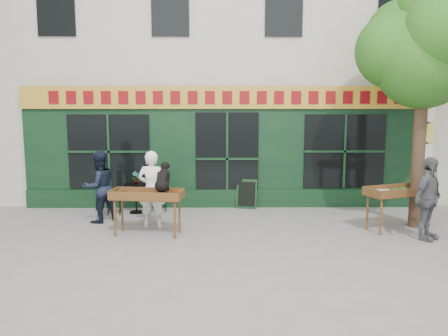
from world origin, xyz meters
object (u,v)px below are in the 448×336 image
Objects in this scene: dog at (163,176)px; woman at (152,189)px; man_right at (428,199)px; bistro_table at (136,192)px; man_left at (99,187)px; book_cart_center at (147,197)px; book_cart_right at (398,194)px.

dog is 0.34× the size of woman.
bistro_table is at bearing 119.28° from man_right.
man_left reaches higher than dog.
bistro_table is (-0.63, 1.36, -0.34)m from woman.
book_cart_center is 0.59m from dog.
dog is 0.37× the size of book_cart_right.
bistro_table is (-0.98, 2.06, -0.75)m from dog.
bistro_table is at bearing -170.87° from man_left.
book_cart_right is 2.13× the size of bistro_table.
book_cart_right is at bearing 11.15° from book_cart_center.
man_right is at bearing 3.62° from book_cart_center.
bistro_table is at bearing 144.65° from book_cart_right.
woman is at bearing 118.04° from man_left.
woman is 2.32× the size of bistro_table.
bistro_table is 0.44× the size of man_left.
book_cart_center is at bearing 97.57° from woman.
book_cart_center is 1.73m from man_left.
bistro_table is 1.18m from man_left.
book_cart_right is at bearing -175.57° from woman.
book_cart_center is at bearing -72.65° from bistro_table.
man_right reaches higher than book_cart_center.
book_cart_center is 0.89× the size of woman.
bistro_table is (-6.17, 1.66, -0.28)m from book_cart_right.
man_right is (5.84, -0.40, 0.04)m from book_cart_center.
man_left is at bearing 153.40° from book_cart_right.
woman is 5.55m from book_cart_right.
book_cart_center is 0.91× the size of man_left.
man_left is at bearing 147.75° from book_cart_center.
dog is at bearing 164.07° from book_cart_right.
woman is 1.02× the size of man_right.
man_right is 2.28× the size of bistro_table.
book_cart_right is at bearing 130.69° from man_left.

